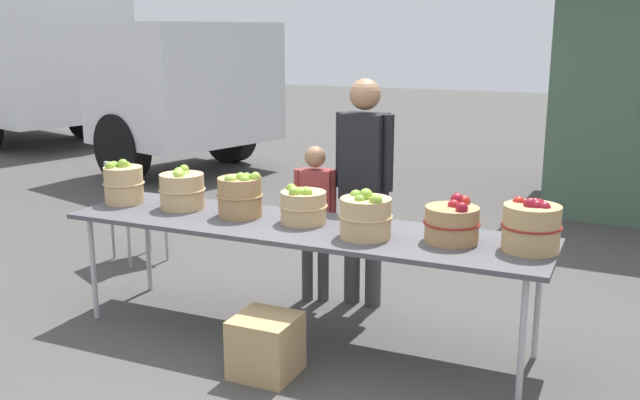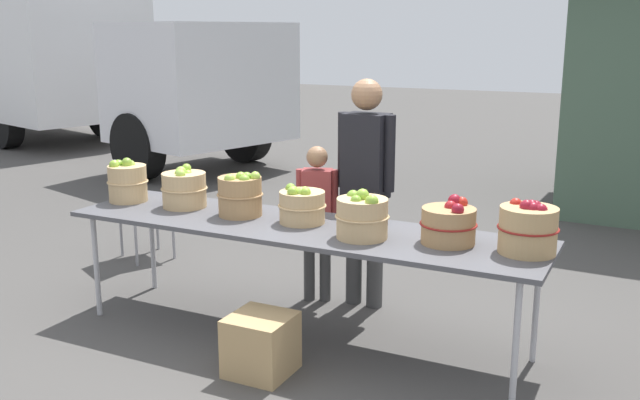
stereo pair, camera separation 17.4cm
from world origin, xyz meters
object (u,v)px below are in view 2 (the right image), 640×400
object	(u,v)px
apple_basket_red_0	(449,224)
apple_basket_green_1	(184,189)
market_table	(299,230)
apple_basket_green_4	(362,216)
folding_chair	(137,202)
box_truck	(67,58)
produce_crate	(261,344)
apple_basket_green_2	(240,195)
apple_basket_red_1	(528,228)
child_customer	(317,211)
apple_basket_green_0	(127,181)
vendor_adult	(366,175)
apple_basket_green_3	(302,205)

from	to	relation	value
apple_basket_red_0	apple_basket_green_1	bearing A→B (deg)	178.89
market_table	apple_basket_green_1	bearing A→B (deg)	175.23
apple_basket_green_4	folding_chair	xyz separation A→B (m)	(-2.47, 0.90, -0.37)
box_truck	produce_crate	size ratio (longest dim) A/B	22.77
apple_basket_green_2	apple_basket_red_1	xyz separation A→B (m)	(1.85, 0.00, 0.00)
apple_basket_red_0	market_table	bearing A→B (deg)	-177.48
apple_basket_green_2	produce_crate	xyz separation A→B (m)	(0.50, -0.60, -0.71)
child_customer	box_truck	size ratio (longest dim) A/B	0.14
child_customer	produce_crate	xyz separation A→B (m)	(0.22, -1.18, -0.50)
apple_basket_green_0	child_customer	size ratio (longest dim) A/B	0.27
apple_basket_green_2	child_customer	bearing A→B (deg)	64.51
apple_basket_green_0	vendor_adult	world-z (taller)	vendor_adult
apple_basket_red_0	vendor_adult	world-z (taller)	vendor_adult
apple_basket_green_3	produce_crate	world-z (taller)	apple_basket_green_3
apple_basket_green_2	apple_basket_red_0	world-z (taller)	apple_basket_green_2
folding_chair	apple_basket_green_2	bearing A→B (deg)	-179.02
apple_basket_green_0	apple_basket_green_1	bearing A→B (deg)	4.48
apple_basket_green_1	folding_chair	world-z (taller)	apple_basket_green_1
apple_basket_green_4	apple_basket_green_2	bearing A→B (deg)	172.19
market_table	vendor_adult	xyz separation A→B (m)	(0.16, 0.70, 0.24)
market_table	vendor_adult	size ratio (longest dim) A/B	1.91
apple_basket_red_1	child_customer	bearing A→B (deg)	159.87
vendor_adult	folding_chair	xyz separation A→B (m)	(-2.17, 0.12, -0.45)
apple_basket_green_3	folding_chair	xyz separation A→B (m)	(-2.00, 0.76, -0.35)
child_customer	apple_basket_green_1	bearing A→B (deg)	16.17
apple_basket_red_0	apple_basket_green_4	bearing A→B (deg)	-166.15
apple_basket_green_1	apple_basket_green_2	xyz separation A→B (m)	(0.48, -0.03, 0.01)
box_truck	apple_basket_green_4	bearing A→B (deg)	-18.74
box_truck	folding_chair	world-z (taller)	box_truck
apple_basket_green_1	apple_basket_green_4	xyz separation A→B (m)	(1.40, -0.16, 0.00)
apple_basket_green_0	apple_basket_green_2	distance (m)	0.95
apple_basket_green_3	child_customer	xyz separation A→B (m)	(-0.17, 0.56, -0.19)
apple_basket_green_4	apple_basket_red_1	world-z (taller)	apple_basket_red_1
vendor_adult	produce_crate	distance (m)	1.48
child_customer	box_truck	world-z (taller)	box_truck
market_table	produce_crate	xyz separation A→B (m)	(0.04, -0.55, -0.54)
apple_basket_green_1	box_truck	distance (m)	8.29
box_truck	folding_chair	xyz separation A→B (m)	(5.29, -4.53, -0.98)
apple_basket_red_1	child_customer	xyz separation A→B (m)	(-1.58, 0.58, -0.21)
apple_basket_green_1	child_customer	bearing A→B (deg)	36.14
apple_basket_green_2	box_truck	distance (m)	8.67
apple_basket_green_0	vendor_adult	bearing A→B (deg)	22.92
apple_basket_green_2	apple_basket_red_1	size ratio (longest dim) A/B	0.92
market_table	apple_basket_green_2	xyz separation A→B (m)	(-0.46, 0.05, 0.17)
market_table	folding_chair	world-z (taller)	folding_chair
apple_basket_red_0	child_customer	distance (m)	1.29
apple_basket_green_4	produce_crate	bearing A→B (deg)	-132.01
vendor_adult	apple_basket_green_0	bearing A→B (deg)	25.16
apple_basket_green_0	apple_basket_red_1	bearing A→B (deg)	0.19
box_truck	produce_crate	distance (m)	9.51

